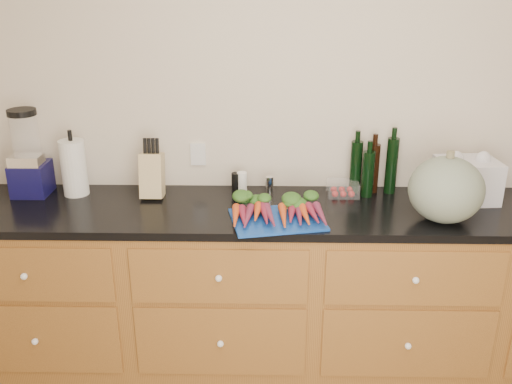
{
  "coord_description": "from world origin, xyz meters",
  "views": [
    {
      "loc": [
        -0.23,
        -1.3,
        2.04
      ],
      "look_at": [
        -0.28,
        1.2,
        1.06
      ],
      "focal_mm": 40.0,
      "sensor_mm": 36.0,
      "label": 1
    }
  ],
  "objects_px": {
    "tomato_box": "(343,189)",
    "squash": "(446,190)",
    "carrots": "(277,210)",
    "knife_block": "(152,175)",
    "blender_appliance": "(28,158)",
    "cutting_board": "(277,219)",
    "paper_towel": "(74,168)"
  },
  "relations": [
    {
      "from": "cutting_board",
      "to": "carrots",
      "type": "distance_m",
      "value": 0.05
    },
    {
      "from": "blender_appliance",
      "to": "tomato_box",
      "type": "xyz_separation_m",
      "value": [
        1.62,
        0.01,
        -0.16
      ]
    },
    {
      "from": "paper_towel",
      "to": "knife_block",
      "type": "bearing_deg",
      "value": -2.81
    },
    {
      "from": "knife_block",
      "to": "tomato_box",
      "type": "xyz_separation_m",
      "value": [
        0.99,
        0.03,
        -0.08
      ]
    },
    {
      "from": "carrots",
      "to": "knife_block",
      "type": "xyz_separation_m",
      "value": [
        -0.64,
        0.26,
        0.08
      ]
    },
    {
      "from": "paper_towel",
      "to": "carrots",
      "type": "bearing_deg",
      "value": -14.89
    },
    {
      "from": "cutting_board",
      "to": "knife_block",
      "type": "xyz_separation_m",
      "value": [
        -0.64,
        0.3,
        0.11
      ]
    },
    {
      "from": "squash",
      "to": "tomato_box",
      "type": "bearing_deg",
      "value": 144.13
    },
    {
      "from": "paper_towel",
      "to": "knife_block",
      "type": "distance_m",
      "value": 0.41
    },
    {
      "from": "cutting_board",
      "to": "squash",
      "type": "height_order",
      "value": "squash"
    },
    {
      "from": "knife_block",
      "to": "squash",
      "type": "bearing_deg",
      "value": -11.24
    },
    {
      "from": "carrots",
      "to": "knife_block",
      "type": "relative_size",
      "value": 1.9
    },
    {
      "from": "knife_block",
      "to": "carrots",
      "type": "bearing_deg",
      "value": -22.01
    },
    {
      "from": "squash",
      "to": "paper_towel",
      "type": "height_order",
      "value": "squash"
    },
    {
      "from": "paper_towel",
      "to": "tomato_box",
      "type": "bearing_deg",
      "value": 0.41
    },
    {
      "from": "squash",
      "to": "blender_appliance",
      "type": "distance_m",
      "value": 2.07
    },
    {
      "from": "cutting_board",
      "to": "knife_block",
      "type": "height_order",
      "value": "knife_block"
    },
    {
      "from": "tomato_box",
      "to": "squash",
      "type": "bearing_deg",
      "value": -35.87
    },
    {
      "from": "squash",
      "to": "tomato_box",
      "type": "height_order",
      "value": "squash"
    },
    {
      "from": "squash",
      "to": "blender_appliance",
      "type": "height_order",
      "value": "blender_appliance"
    },
    {
      "from": "blender_appliance",
      "to": "knife_block",
      "type": "height_order",
      "value": "blender_appliance"
    },
    {
      "from": "squash",
      "to": "tomato_box",
      "type": "xyz_separation_m",
      "value": [
        -0.43,
        0.31,
        -0.12
      ]
    },
    {
      "from": "tomato_box",
      "to": "blender_appliance",
      "type": "bearing_deg",
      "value": -179.56
    },
    {
      "from": "blender_appliance",
      "to": "knife_block",
      "type": "relative_size",
      "value": 1.98
    },
    {
      "from": "cutting_board",
      "to": "blender_appliance",
      "type": "bearing_deg",
      "value": 166.02
    },
    {
      "from": "squash",
      "to": "cutting_board",
      "type": "bearing_deg",
      "value": -178.61
    },
    {
      "from": "cutting_board",
      "to": "squash",
      "type": "xyz_separation_m",
      "value": [
        0.78,
        0.02,
        0.15
      ]
    },
    {
      "from": "cutting_board",
      "to": "blender_appliance",
      "type": "relative_size",
      "value": 0.93
    },
    {
      "from": "squash",
      "to": "knife_block",
      "type": "xyz_separation_m",
      "value": [
        -1.42,
        0.28,
        -0.04
      ]
    },
    {
      "from": "cutting_board",
      "to": "squash",
      "type": "relative_size",
      "value": 1.22
    },
    {
      "from": "tomato_box",
      "to": "knife_block",
      "type": "bearing_deg",
      "value": -178.26
    },
    {
      "from": "paper_towel",
      "to": "knife_block",
      "type": "relative_size",
      "value": 1.28
    }
  ]
}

